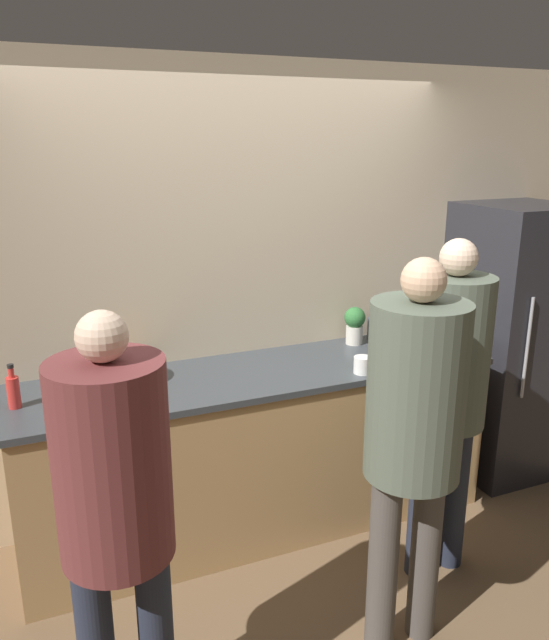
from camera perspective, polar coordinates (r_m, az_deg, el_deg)
The scene contains 12 objects.
ground_plane at distance 3.59m, azimuth 1.05°, elevation -21.12°, with size 14.00×14.00×0.00m, color brown.
wall_back at distance 3.64m, azimuth -3.55°, elevation 2.33°, with size 5.20×0.06×2.60m.
counter at distance 3.63m, azimuth -1.48°, elevation -11.60°, with size 2.64×0.72×0.95m.
refrigerator at distance 4.37m, azimuth 20.66°, elevation -1.85°, with size 0.66×0.69×1.79m.
person_left at distance 2.25m, azimuth -14.37°, elevation -15.39°, with size 0.39×0.39×1.67m.
person_center at distance 2.62m, azimuth 12.63°, elevation -9.09°, with size 0.40×0.40×1.75m.
person_right at distance 3.13m, azimuth 15.61°, elevation -5.36°, with size 0.37×0.37×1.74m.
fruit_bowl at distance 3.36m, azimuth -12.89°, elevation -4.63°, with size 0.29×0.29×0.13m.
utensil_crock at distance 3.99m, azimuth 9.24°, elevation -0.66°, with size 0.11×0.11×0.26m.
bottle_red at distance 3.19m, azimuth -22.77°, elevation -5.99°, with size 0.06×0.06×0.22m.
cup_white at distance 3.41m, azimuth 8.05°, elevation -4.09°, with size 0.10×0.10×0.09m.
potted_plant at distance 3.85m, azimuth 7.34°, elevation -0.34°, with size 0.13×0.13×0.23m.
Camera 1 is at (-1.16, -2.60, 2.19)m, focal length 35.00 mm.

